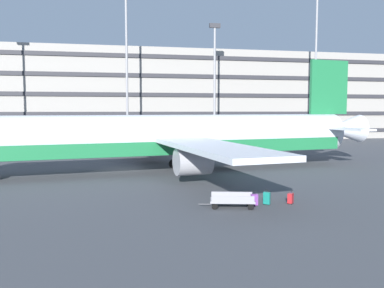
{
  "coord_description": "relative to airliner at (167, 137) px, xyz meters",
  "views": [
    {
      "loc": [
        -1.68,
        -39.41,
        5.78
      ],
      "look_at": [
        5.18,
        -7.26,
        3.0
      ],
      "focal_mm": 38.16,
      "sensor_mm": 36.0,
      "label": 1
    }
  ],
  "objects": [
    {
      "name": "ground_plane",
      "position": [
        -3.95,
        1.92,
        -3.2
      ],
      "size": [
        600.0,
        600.0,
        0.0
      ],
      "primitive_type": "plane",
      "color": "#424449"
    },
    {
      "name": "terminal_structure",
      "position": [
        -3.95,
        43.93,
        5.21
      ],
      "size": [
        120.04,
        17.91,
        16.83
      ],
      "color": "gray",
      "rests_on": "ground_plane"
    },
    {
      "name": "airliner",
      "position": [
        0.0,
        0.0,
        0.0
      ],
      "size": [
        44.11,
        35.88,
        10.99
      ],
      "color": "silver",
      "rests_on": "ground_plane"
    },
    {
      "name": "light_mast_center_left",
      "position": [
        -2.15,
        27.69,
        10.26
      ],
      "size": [
        1.8,
        0.5,
        23.49
      ],
      "color": "gray",
      "rests_on": "ground_plane"
    },
    {
      "name": "light_mast_center_right",
      "position": [
        12.07,
        27.69,
        8.3
      ],
      "size": [
        1.8,
        0.5,
        19.7
      ],
      "color": "gray",
      "rests_on": "ground_plane"
    },
    {
      "name": "light_mast_right",
      "position": [
        30.12,
        27.69,
        11.43
      ],
      "size": [
        1.8,
        0.5,
        25.78
      ],
      "color": "gray",
      "rests_on": "ground_plane"
    },
    {
      "name": "suitcase_navy",
      "position": [
        5.45,
        -14.62,
        -2.85
      ],
      "size": [
        0.49,
        0.51,
        0.82
      ],
      "color": "#B21E23",
      "rests_on": "ground_plane"
    },
    {
      "name": "suitcase_laid_flat",
      "position": [
        3.91,
        -14.59,
        -2.78
      ],
      "size": [
        0.44,
        0.41,
        0.94
      ],
      "color": "#147266",
      "rests_on": "ground_plane"
    },
    {
      "name": "suitcase_teal",
      "position": [
        3.08,
        -14.67,
        -2.82
      ],
      "size": [
        0.44,
        0.31,
        0.91
      ],
      "color": "#72388C",
      "rests_on": "ground_plane"
    },
    {
      "name": "backpack_large",
      "position": [
        5.95,
        -13.59,
        -2.96
      ],
      "size": [
        0.32,
        0.39,
        0.56
      ],
      "color": "navy",
      "rests_on": "ground_plane"
    },
    {
      "name": "baggage_cart",
      "position": [
        1.65,
        -14.78,
        -2.78
      ],
      "size": [
        3.36,
        1.92,
        0.82
      ],
      "color": "gray",
      "rests_on": "ground_plane"
    }
  ]
}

